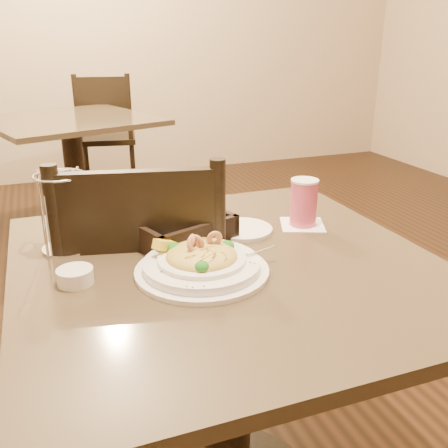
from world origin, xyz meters
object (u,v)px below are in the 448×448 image
object	(u,v)px
dining_chair_near	(146,307)
drink_glass	(304,203)
napkin_caddy	(64,217)
butter_ramekin	(75,276)
pasta_bowl	(202,262)
background_table	(73,156)
bread_basket	(179,232)
side_plate	(242,229)
main_table	(227,349)
dining_chair_far	(106,133)

from	to	relation	value
dining_chair_near	drink_glass	world-z (taller)	dining_chair_near
dining_chair_near	drink_glass	bearing A→B (deg)	175.72
napkin_caddy	butter_ramekin	size ratio (longest dim) A/B	2.51
pasta_bowl	drink_glass	distance (m)	0.37
napkin_caddy	butter_ramekin	world-z (taller)	napkin_caddy
background_table	pasta_bowl	xyz separation A→B (m)	(0.10, -2.22, 0.25)
drink_glass	bread_basket	xyz separation A→B (m)	(-0.32, 0.02, -0.04)
background_table	side_plate	bearing A→B (deg)	-82.60
main_table	pasta_bowl	distance (m)	0.26
dining_chair_far	bread_basket	world-z (taller)	dining_chair_far
main_table	side_plate	world-z (taller)	side_plate
dining_chair_near	pasta_bowl	distance (m)	0.39
pasta_bowl	napkin_caddy	distance (m)	0.34
background_table	pasta_bowl	bearing A→B (deg)	-87.52
napkin_caddy	side_plate	distance (m)	0.43
main_table	background_table	distance (m)	2.19
bread_basket	side_plate	world-z (taller)	bread_basket
drink_glass	butter_ramekin	size ratio (longest dim) A/B	1.97
pasta_bowl	background_table	bearing A→B (deg)	92.48
main_table	dining_chair_near	world-z (taller)	dining_chair_near
dining_chair_near	side_plate	distance (m)	0.34
pasta_bowl	dining_chair_near	bearing A→B (deg)	103.03
side_plate	dining_chair_near	bearing A→B (deg)	156.44
background_table	dining_chair_near	xyz separation A→B (m)	(0.03, -1.93, 0.00)
main_table	side_plate	distance (m)	0.29
napkin_caddy	side_plate	world-z (taller)	napkin_caddy
background_table	drink_glass	distance (m)	2.11
dining_chair_near	pasta_bowl	xyz separation A→B (m)	(0.07, -0.29, 0.25)
drink_glass	butter_ramekin	world-z (taller)	drink_glass
napkin_caddy	dining_chair_near	bearing A→B (deg)	18.53
dining_chair_near	butter_ramekin	distance (m)	0.39
dining_chair_near	pasta_bowl	size ratio (longest dim) A/B	3.02
dining_chair_far	bread_basket	xyz separation A→B (m)	(-0.19, -2.71, 0.25)
dining_chair_near	bread_basket	bearing A→B (deg)	137.86
bread_basket	main_table	bearing A→B (deg)	-67.19
main_table	side_plate	xyz separation A→B (m)	(0.10, 0.15, 0.23)
dining_chair_near	pasta_bowl	bearing A→B (deg)	115.41
napkin_caddy	pasta_bowl	bearing A→B (deg)	-42.21
pasta_bowl	butter_ramekin	xyz separation A→B (m)	(-0.25, 0.04, -0.01)
napkin_caddy	side_plate	xyz separation A→B (m)	(0.42, -0.04, -0.07)
napkin_caddy	main_table	bearing A→B (deg)	-31.04
dining_chair_far	butter_ramekin	xyz separation A→B (m)	(-0.45, -2.85, 0.24)
dining_chair_near	dining_chair_far	bearing A→B (deg)	-83.40
dining_chair_near	dining_chair_far	xyz separation A→B (m)	(0.26, 2.61, 0.00)
butter_ramekin	dining_chair_near	bearing A→B (deg)	53.49
background_table	drink_glass	world-z (taller)	drink_glass
butter_ramekin	main_table	bearing A→B (deg)	-1.73
dining_chair_near	side_plate	bearing A→B (deg)	168.83
pasta_bowl	side_plate	world-z (taller)	pasta_bowl
napkin_caddy	bread_basket	bearing A→B (deg)	-8.84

